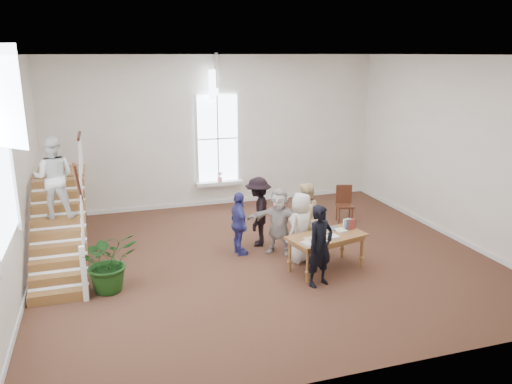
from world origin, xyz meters
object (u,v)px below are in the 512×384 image
object	(u,v)px
elderly_woman	(301,227)
floor_plant	(109,261)
police_officer	(320,246)
woman_cluster_c	(279,221)
person_yellow	(305,218)
side_chair	(344,202)
woman_cluster_b	(258,212)
woman_cluster_a	(239,224)
library_table	(326,239)

from	to	relation	value
elderly_woman	floor_plant	xyz separation A→B (m)	(-4.14, -0.24, -0.18)
police_officer	woman_cluster_c	size ratio (longest dim) A/B	1.07
person_yellow	side_chair	size ratio (longest dim) A/B	1.63
police_officer	side_chair	size ratio (longest dim) A/B	1.64
police_officer	woman_cluster_b	xyz separation A→B (m)	(-0.51, 2.47, 0.01)
woman_cluster_a	floor_plant	size ratio (longest dim) A/B	1.21
woman_cluster_a	woman_cluster_b	world-z (taller)	woman_cluster_b
library_table	woman_cluster_c	world-z (taller)	woman_cluster_c
elderly_woman	woman_cluster_c	size ratio (longest dim) A/B	1.01
elderly_woman	floor_plant	world-z (taller)	elderly_woman
woman_cluster_c	floor_plant	size ratio (longest dim) A/B	1.27
person_yellow	woman_cluster_a	world-z (taller)	person_yellow
person_yellow	woman_cluster_c	xyz separation A→B (m)	(-0.61, 0.07, -0.05)
library_table	side_chair	bearing A→B (deg)	42.37
woman_cluster_a	woman_cluster_b	size ratio (longest dim) A/B	0.88
floor_plant	side_chair	bearing A→B (deg)	20.90
police_officer	library_table	bearing A→B (deg)	37.02
police_officer	floor_plant	size ratio (longest dim) A/B	1.36
woman_cluster_b	woman_cluster_c	distance (m)	0.72
woman_cluster_a	floor_plant	bearing A→B (deg)	104.92
elderly_woman	police_officer	bearing A→B (deg)	52.95
woman_cluster_c	floor_plant	xyz separation A→B (m)	(-3.83, -0.81, -0.17)
elderly_woman	woman_cluster_a	distance (m)	1.44
police_officer	woman_cluster_c	distance (m)	1.83
library_table	woman_cluster_c	distance (m)	1.35
woman_cluster_b	floor_plant	bearing A→B (deg)	-44.07
woman_cluster_a	woman_cluster_c	world-z (taller)	woman_cluster_c
person_yellow	woman_cluster_b	bearing A→B (deg)	-69.81
person_yellow	woman_cluster_a	distance (m)	1.54
library_table	woman_cluster_c	size ratio (longest dim) A/B	1.16
elderly_woman	side_chair	xyz separation A→B (m)	(2.19, 2.18, -0.22)
library_table	side_chair	size ratio (longest dim) A/B	1.78
elderly_woman	woman_cluster_a	size ratio (longest dim) A/B	1.06
woman_cluster_b	police_officer	bearing A→B (deg)	35.20
elderly_woman	person_yellow	bearing A→B (deg)	-153.44
elderly_woman	woman_cluster_c	distance (m)	0.65
police_officer	side_chair	world-z (taller)	police_officer
woman_cluster_a	person_yellow	bearing A→B (deg)	-104.19
woman_cluster_c	side_chair	bearing A→B (deg)	67.51
library_table	woman_cluster_b	world-z (taller)	woman_cluster_b
police_officer	side_chair	bearing A→B (deg)	37.38
elderly_woman	person_yellow	distance (m)	0.58
library_table	woman_cluster_c	xyz separation A→B (m)	(-0.65, 1.17, 0.09)
woman_cluster_a	side_chair	distance (m)	3.69
library_table	police_officer	size ratio (longest dim) A/B	1.08
woman_cluster_a	elderly_woman	bearing A→B (deg)	-126.49
woman_cluster_a	woman_cluster_b	bearing A→B (deg)	-57.22
library_table	woman_cluster_a	bearing A→B (deg)	124.51
police_officer	woman_cluster_a	bearing A→B (deg)	100.02
person_yellow	floor_plant	bearing A→B (deg)	-22.11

